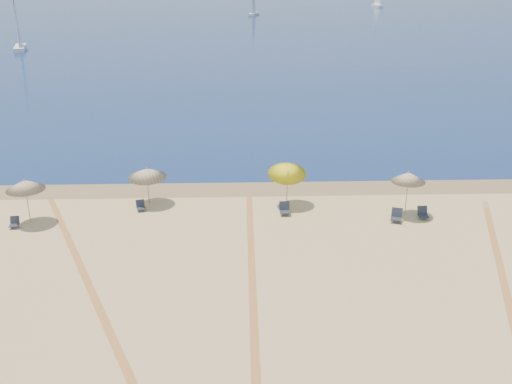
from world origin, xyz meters
TOP-DOWN VIEW (x-y plane):
  - wet_sand at (0.00, 24.00)m, footprint 500.00×500.00m
  - umbrella_1 at (-12.71, 19.15)m, footprint 2.12×2.13m
  - umbrella_2 at (-6.40, 21.68)m, footprint 2.26×2.30m
  - umbrella_3 at (1.87, 21.17)m, footprint 2.27×2.33m
  - umbrella_4 at (8.61, 19.53)m, footprint 1.94×1.94m
  - chair_1 at (-13.35, 18.48)m, footprint 0.53×0.61m
  - chair_2 at (-6.74, 20.62)m, footprint 0.67×0.72m
  - chair_3 at (1.65, 19.77)m, footprint 0.62×0.72m
  - chair_4 at (7.86, 18.58)m, footprint 0.81×0.87m
  - chair_5 at (9.46, 18.93)m, footprint 0.57×0.67m
  - sailboat_0 at (3.57, 143.17)m, footprint 2.88×5.48m
  - sailboat_1 at (-34.95, 85.26)m, footprint 3.04×6.36m
  - tire_tracks at (0.69, 9.72)m, footprint 53.43×40.31m

SIDE VIEW (x-z plane):
  - tire_tracks at x=0.69m, z-range 0.00..0.00m
  - wet_sand at x=0.00m, z-range 0.00..0.00m
  - chair_1 at x=-13.35m, z-range -0.04..0.56m
  - chair_2 at x=-6.74m, z-range -0.04..0.56m
  - chair_5 at x=9.46m, z-range -0.04..0.63m
  - chair_3 at x=1.65m, z-range -0.04..0.67m
  - chair_4 at x=7.86m, z-range -0.04..0.68m
  - umbrella_2 at x=-6.40m, z-range 0.78..3.08m
  - umbrella_3 at x=1.87m, z-range 0.82..3.63m
  - umbrella_1 at x=-12.71m, z-range 0.94..3.51m
  - umbrella_4 at x=8.61m, z-range 0.97..3.60m
  - sailboat_0 at x=3.57m, z-range -1.57..6.36m
  - sailboat_1 at x=-34.95m, z-range -1.82..7.37m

